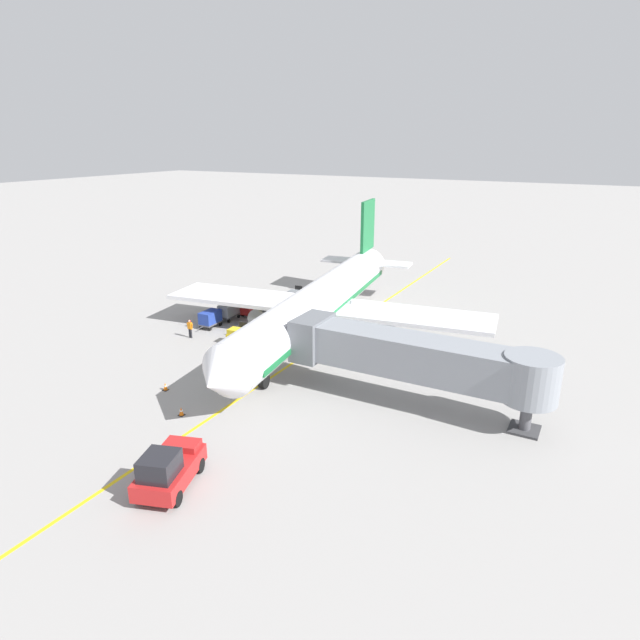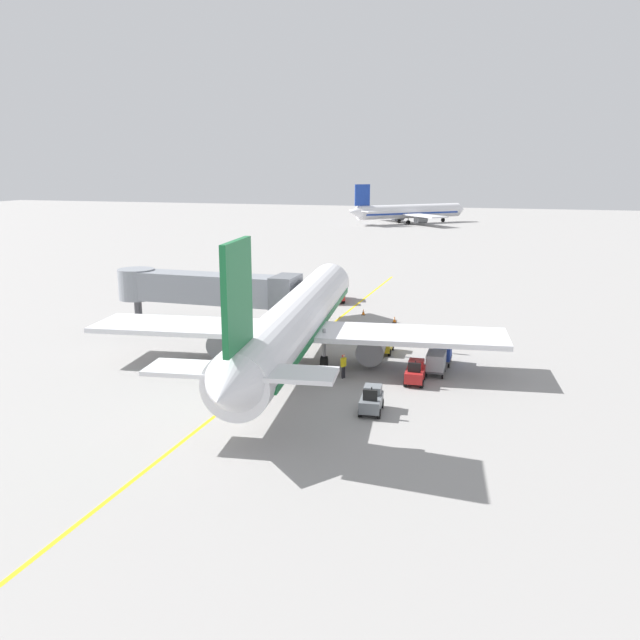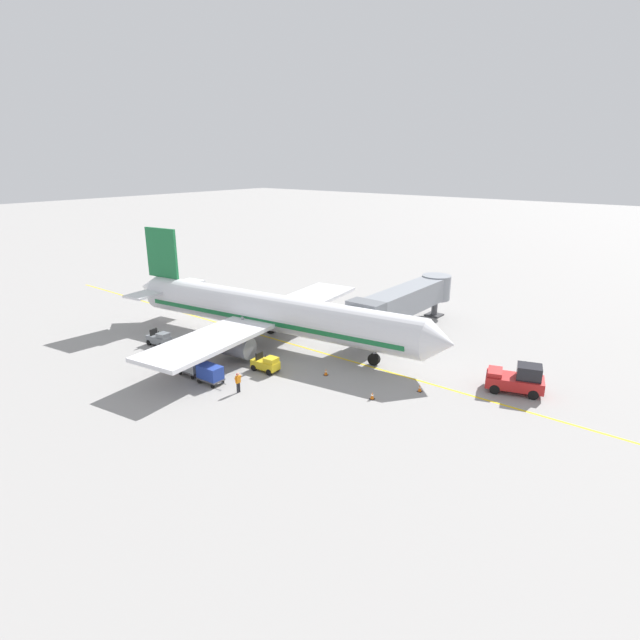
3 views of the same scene
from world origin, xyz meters
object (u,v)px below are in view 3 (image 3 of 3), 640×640
at_px(baggage_cart_front, 210,373).
at_px(safety_cone_nose_right, 420,388).
at_px(parked_airliner, 270,313).
at_px(jet_bridge, 406,300).
at_px(baggage_tug_spare, 159,339).
at_px(safety_cone_nose_left, 372,396).
at_px(pushback_tractor, 517,379).
at_px(baggage_tug_trailing, 266,364).
at_px(baggage_cart_second_in_train, 191,365).
at_px(safety_cone_wing_tip, 326,372).
at_px(baggage_tug_lead, 185,358).
at_px(ground_crew_wing_walker, 222,340).
at_px(ground_crew_loader, 238,382).

relative_size(baggage_cart_front, safety_cone_nose_right, 4.95).
bearing_deg(parked_airliner, jet_bridge, 143.56).
bearing_deg(baggage_tug_spare, safety_cone_nose_left, 97.70).
xyz_separation_m(pushback_tractor, baggage_tug_trailing, (9.49, -18.65, -0.39)).
xyz_separation_m(baggage_cart_second_in_train, safety_cone_wing_tip, (-7.20, 9.21, -0.66)).
height_order(parked_airliner, pushback_tractor, parked_airliner).
distance_m(baggage_tug_lead, baggage_tug_trailing, 7.64).
xyz_separation_m(ground_crew_wing_walker, ground_crew_loader, (5.80, 8.50, 0.00)).
relative_size(pushback_tractor, safety_cone_nose_right, 8.25).
bearing_deg(ground_crew_loader, safety_cone_nose_right, 129.08).
relative_size(baggage_tug_spare, safety_cone_wing_tip, 4.43).
relative_size(jet_bridge, ground_crew_wing_walker, 10.39).
bearing_deg(ground_crew_wing_walker, ground_crew_loader, 55.68).
xyz_separation_m(ground_crew_loader, safety_cone_nose_right, (-9.20, 11.33, -0.66)).
bearing_deg(parked_airliner, ground_crew_loader, 30.68).
distance_m(baggage_cart_second_in_train, ground_crew_wing_walker, 6.53).
distance_m(baggage_tug_trailing, safety_cone_wing_tip, 5.34).
xyz_separation_m(jet_bridge, baggage_tug_lead, (20.92, -10.77, -2.75)).
distance_m(baggage_tug_spare, ground_crew_wing_walker, 6.57).
distance_m(ground_crew_wing_walker, ground_crew_loader, 10.29).
distance_m(pushback_tractor, baggage_cart_second_in_train, 27.16).
bearing_deg(baggage_tug_spare, jet_bridge, 138.78).
relative_size(baggage_tug_spare, baggage_cart_second_in_train, 0.90).
relative_size(baggage_tug_lead, safety_cone_wing_tip, 4.36).
bearing_deg(safety_cone_nose_left, parked_airliner, -106.29).
height_order(baggage_tug_lead, safety_cone_nose_left, baggage_tug_lead).
distance_m(baggage_tug_lead, baggage_tug_spare, 6.36).
bearing_deg(baggage_tug_lead, baggage_cart_front, 76.41).
bearing_deg(safety_cone_nose_right, baggage_tug_lead, -66.87).
distance_m(baggage_tug_trailing, ground_crew_wing_walker, 7.37).
bearing_deg(safety_cone_nose_left, pushback_tractor, 134.88).
xyz_separation_m(jet_bridge, safety_cone_nose_right, (12.65, 8.58, -3.17)).
bearing_deg(ground_crew_loader, baggage_tug_spare, -100.06).
bearing_deg(baggage_cart_second_in_train, parked_airliner, -179.13).
relative_size(jet_bridge, ground_crew_loader, 10.39).
bearing_deg(ground_crew_loader, parked_airliner, -149.32).
bearing_deg(ground_crew_wing_walker, safety_cone_nose_left, 89.54).
relative_size(baggage_tug_spare, baggage_cart_front, 0.90).
distance_m(baggage_cart_second_in_train, safety_cone_wing_tip, 11.72).
relative_size(baggage_cart_second_in_train, safety_cone_nose_right, 4.95).
height_order(baggage_tug_trailing, safety_cone_nose_right, baggage_tug_trailing).
xyz_separation_m(jet_bridge, baggage_tug_spare, (19.33, -16.94, -2.75)).
height_order(baggage_cart_front, safety_cone_nose_right, baggage_cart_front).
height_order(baggage_tug_trailing, baggage_tug_spare, same).
relative_size(parked_airliner, baggage_cart_second_in_train, 12.78).
distance_m(baggage_tug_trailing, baggage_cart_second_in_train, 6.49).
bearing_deg(baggage_tug_lead, ground_crew_wing_walker, -174.46).
xyz_separation_m(baggage_tug_trailing, safety_cone_nose_right, (-4.73, 12.58, -0.42)).
xyz_separation_m(baggage_tug_spare, baggage_cart_second_in_train, (2.66, 8.38, 0.24)).
height_order(baggage_tug_lead, safety_cone_wing_tip, baggage_tug_lead).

